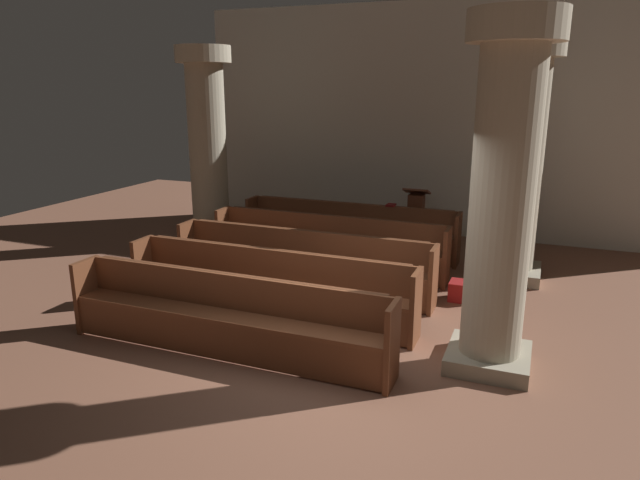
{
  "coord_description": "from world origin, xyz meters",
  "views": [
    {
      "loc": [
        1.96,
        -5.31,
        2.95
      ],
      "look_at": [
        -1.0,
        2.13,
        0.75
      ],
      "focal_mm": 31.82,
      "sensor_mm": 36.0,
      "label": 1
    }
  ],
  "objects_px": {
    "hymn_book": "(391,205)",
    "pew_row_1": "(327,242)",
    "lectern": "(416,220)",
    "kneeler_box_red": "(461,291)",
    "pew_row_4": "(224,313)",
    "pillar_far_side": "(208,144)",
    "pew_row_2": "(301,260)",
    "pillar_aisle_side": "(519,158)",
    "pew_row_0": "(349,227)",
    "pillar_aisle_rear": "(502,195)",
    "pew_row_3": "(268,283)"
  },
  "relations": [
    {
      "from": "pew_row_0",
      "to": "pew_row_3",
      "type": "xyz_separation_m",
      "value": [
        0.0,
        -3.2,
        0.0
      ]
    },
    {
      "from": "pew_row_1",
      "to": "pillar_aisle_side",
      "type": "xyz_separation_m",
      "value": [
        2.79,
        0.77,
        1.4
      ]
    },
    {
      "from": "pew_row_3",
      "to": "hymn_book",
      "type": "height_order",
      "value": "hymn_book"
    },
    {
      "from": "pillar_aisle_side",
      "to": "pillar_aisle_rear",
      "type": "distance_m",
      "value": 3.17
    },
    {
      "from": "pew_row_0",
      "to": "pew_row_2",
      "type": "bearing_deg",
      "value": -90.0
    },
    {
      "from": "hymn_book",
      "to": "pew_row_0",
      "type": "bearing_deg",
      "value": -164.93
    },
    {
      "from": "pew_row_3",
      "to": "pillar_aisle_rear",
      "type": "distance_m",
      "value": 3.14
    },
    {
      "from": "pew_row_2",
      "to": "pew_row_4",
      "type": "relative_size",
      "value": 1.0
    },
    {
      "from": "lectern",
      "to": "pew_row_1",
      "type": "bearing_deg",
      "value": -113.47
    },
    {
      "from": "lectern",
      "to": "kneeler_box_red",
      "type": "height_order",
      "value": "lectern"
    },
    {
      "from": "pew_row_0",
      "to": "pew_row_1",
      "type": "xyz_separation_m",
      "value": [
        0.0,
        -1.07,
        0.0
      ]
    },
    {
      "from": "pew_row_1",
      "to": "kneeler_box_red",
      "type": "bearing_deg",
      "value": -13.47
    },
    {
      "from": "pew_row_0",
      "to": "pew_row_1",
      "type": "relative_size",
      "value": 1.0
    },
    {
      "from": "pew_row_1",
      "to": "pew_row_0",
      "type": "bearing_deg",
      "value": 90.0
    },
    {
      "from": "pew_row_4",
      "to": "pew_row_3",
      "type": "bearing_deg",
      "value": 90.0
    },
    {
      "from": "pew_row_2",
      "to": "pillar_aisle_rear",
      "type": "xyz_separation_m",
      "value": [
        2.79,
        -1.33,
        1.4
      ]
    },
    {
      "from": "pew_row_2",
      "to": "pew_row_4",
      "type": "height_order",
      "value": "same"
    },
    {
      "from": "pillar_far_side",
      "to": "hymn_book",
      "type": "height_order",
      "value": "pillar_far_side"
    },
    {
      "from": "pew_row_3",
      "to": "pew_row_4",
      "type": "height_order",
      "value": "same"
    },
    {
      "from": "pillar_aisle_rear",
      "to": "hymn_book",
      "type": "bearing_deg",
      "value": 119.6
    },
    {
      "from": "pew_row_2",
      "to": "lectern",
      "type": "xyz_separation_m",
      "value": [
        0.96,
        3.28,
        -0.04
      ]
    },
    {
      "from": "pew_row_4",
      "to": "pillar_aisle_side",
      "type": "bearing_deg",
      "value": 54.9
    },
    {
      "from": "pillar_far_side",
      "to": "pillar_aisle_rear",
      "type": "relative_size",
      "value": 1.0
    },
    {
      "from": "pillar_far_side",
      "to": "kneeler_box_red",
      "type": "distance_m",
      "value": 5.47
    },
    {
      "from": "hymn_book",
      "to": "pillar_aisle_side",
      "type": "bearing_deg",
      "value": -13.24
    },
    {
      "from": "pew_row_3",
      "to": "pillar_aisle_side",
      "type": "height_order",
      "value": "pillar_aisle_side"
    },
    {
      "from": "pew_row_0",
      "to": "pillar_aisle_side",
      "type": "bearing_deg",
      "value": -6.06
    },
    {
      "from": "pew_row_4",
      "to": "hymn_book",
      "type": "distance_m",
      "value": 4.54
    },
    {
      "from": "pillar_aisle_side",
      "to": "kneeler_box_red",
      "type": "relative_size",
      "value": 10.97
    },
    {
      "from": "pew_row_0",
      "to": "pew_row_1",
      "type": "distance_m",
      "value": 1.07
    },
    {
      "from": "pew_row_4",
      "to": "pillar_aisle_rear",
      "type": "height_order",
      "value": "pillar_aisle_rear"
    },
    {
      "from": "pillar_aisle_side",
      "to": "hymn_book",
      "type": "xyz_separation_m",
      "value": [
        -2.08,
        0.49,
        -0.98
      ]
    },
    {
      "from": "pillar_aisle_side",
      "to": "pew_row_0",
      "type": "bearing_deg",
      "value": 173.94
    },
    {
      "from": "pew_row_4",
      "to": "pillar_aisle_side",
      "type": "height_order",
      "value": "pillar_aisle_side"
    },
    {
      "from": "pew_row_2",
      "to": "pillar_aisle_side",
      "type": "xyz_separation_m",
      "value": [
        2.79,
        1.84,
        1.4
      ]
    },
    {
      "from": "pew_row_2",
      "to": "lectern",
      "type": "relative_size",
      "value": 3.62
    },
    {
      "from": "hymn_book",
      "to": "pew_row_1",
      "type": "bearing_deg",
      "value": -119.58
    },
    {
      "from": "pew_row_0",
      "to": "pillar_far_side",
      "type": "bearing_deg",
      "value": -176.24
    },
    {
      "from": "pillar_far_side",
      "to": "pew_row_1",
      "type": "bearing_deg",
      "value": -17.93
    },
    {
      "from": "pillar_aisle_side",
      "to": "pew_row_3",
      "type": "bearing_deg",
      "value": -133.86
    },
    {
      "from": "pew_row_0",
      "to": "hymn_book",
      "type": "bearing_deg",
      "value": 15.07
    },
    {
      "from": "pew_row_1",
      "to": "kneeler_box_red",
      "type": "relative_size",
      "value": 11.82
    },
    {
      "from": "pillar_far_side",
      "to": "kneeler_box_red",
      "type": "height_order",
      "value": "pillar_far_side"
    },
    {
      "from": "pew_row_3",
      "to": "pillar_aisle_rear",
      "type": "bearing_deg",
      "value": -5.37
    },
    {
      "from": "kneeler_box_red",
      "to": "pew_row_4",
      "type": "bearing_deg",
      "value": -129.99
    },
    {
      "from": "pew_row_2",
      "to": "hymn_book",
      "type": "relative_size",
      "value": 19.61
    },
    {
      "from": "pew_row_3",
      "to": "kneeler_box_red",
      "type": "bearing_deg",
      "value": 35.57
    },
    {
      "from": "pew_row_2",
      "to": "pillar_aisle_rear",
      "type": "distance_m",
      "value": 3.4
    },
    {
      "from": "pew_row_3",
      "to": "pew_row_4",
      "type": "distance_m",
      "value": 1.07
    },
    {
      "from": "pew_row_1",
      "to": "pew_row_2",
      "type": "relative_size",
      "value": 1.0
    }
  ]
}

